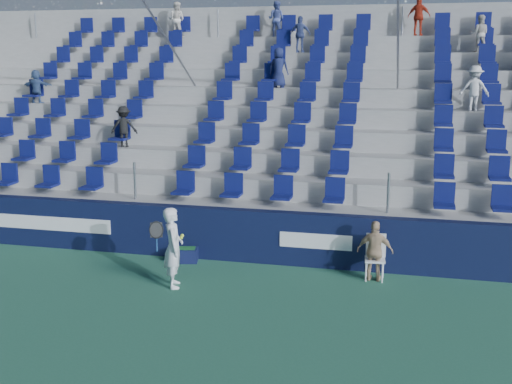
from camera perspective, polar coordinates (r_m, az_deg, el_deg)
ground at (r=11.93m, az=-4.16°, el=-10.72°), size 70.00×70.00×0.00m
sponsor_wall at (r=14.59m, az=-0.43°, el=-3.91°), size 24.00×0.32×1.20m
grandstand at (r=19.17m, az=3.26°, el=4.60°), size 24.00×8.17×6.63m
tennis_player at (r=13.06m, az=-7.37°, el=-4.90°), size 0.69×0.70×1.65m
line_judge_chair at (r=13.74m, az=10.56°, el=-5.39°), size 0.45×0.46×0.95m
line_judge at (r=13.57m, az=10.55°, el=-5.18°), size 0.77×0.36×1.28m
ball_bin at (r=14.76m, az=-6.34°, el=-5.52°), size 0.65×0.50×0.33m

